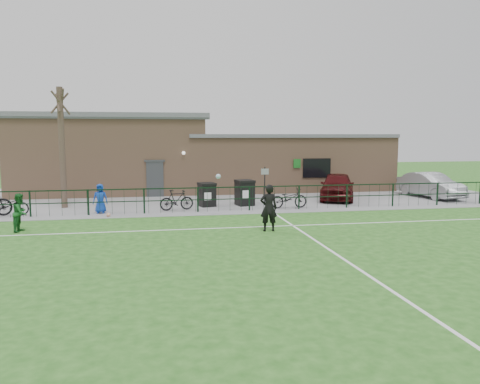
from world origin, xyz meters
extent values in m
plane|color=#235819|center=(0.00, 0.00, 0.00)|extent=(90.00, 90.00, 0.00)
cube|color=gray|center=(0.00, 13.50, 0.01)|extent=(34.00, 13.00, 0.02)
cube|color=white|center=(0.00, 7.80, 0.00)|extent=(28.00, 0.10, 0.01)
cube|color=white|center=(0.00, 4.00, 0.00)|extent=(28.00, 0.10, 0.01)
cube|color=white|center=(2.00, 0.00, 0.00)|extent=(0.10, 16.00, 0.01)
cube|color=black|center=(0.00, 8.00, 0.60)|extent=(28.00, 0.10, 1.20)
cylinder|color=#433329|center=(-8.00, 10.50, 3.00)|extent=(0.30, 0.30, 6.00)
cube|color=black|center=(-0.88, 9.71, 0.58)|extent=(0.91, 0.99, 1.12)
cube|color=black|center=(1.09, 9.72, 0.64)|extent=(0.96, 1.05, 1.23)
cylinder|color=black|center=(2.11, 9.52, 1.02)|extent=(0.07, 0.07, 2.00)
imported|color=#3F0B0C|center=(6.67, 10.98, 0.78)|extent=(3.40, 4.82, 1.52)
imported|color=#98999F|center=(12.35, 10.79, 0.75)|extent=(2.15, 4.58, 1.45)
imported|color=black|center=(-10.08, 8.45, 0.49)|extent=(1.84, 0.75, 0.95)
imported|color=black|center=(-2.47, 8.68, 0.52)|extent=(1.71, 0.76, 0.99)
imported|color=black|center=(3.10, 8.39, 0.51)|extent=(1.91, 0.78, 0.98)
imported|color=#123FAF|center=(-6.02, 8.46, 0.71)|extent=(0.68, 0.45, 1.37)
imported|color=black|center=(0.77, 3.12, 0.90)|extent=(0.70, 0.50, 1.80)
sphere|color=white|center=(-0.72, 6.40, 1.84)|extent=(0.22, 0.22, 0.22)
imported|color=#1A5D24|center=(-8.53, 4.74, 0.73)|extent=(0.66, 0.79, 1.46)
sphere|color=silver|center=(-5.57, 7.44, 0.10)|extent=(0.19, 0.19, 0.19)
cube|color=tan|center=(0.00, 16.50, 1.75)|extent=(24.00, 5.00, 3.50)
cube|color=tan|center=(-6.24, 16.50, 4.10)|extent=(11.52, 5.00, 1.20)
cube|color=#585A60|center=(-6.24, 16.50, 4.82)|extent=(12.02, 5.40, 0.28)
cube|color=#585A60|center=(5.28, 16.50, 3.60)|extent=(13.44, 5.30, 0.22)
cube|color=#383A3D|center=(-3.50, 13.97, 1.05)|extent=(1.00, 0.08, 2.10)
cube|color=black|center=(6.50, 13.97, 1.60)|extent=(1.80, 0.08, 1.20)
cube|color=#19661E|center=(5.20, 13.92, 1.90)|extent=(0.45, 0.04, 0.55)
camera|label=1|loc=(-3.40, -13.98, 3.65)|focal=35.00mm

